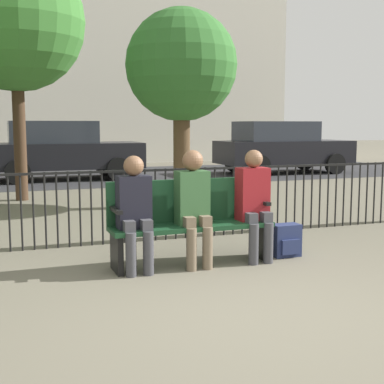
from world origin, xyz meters
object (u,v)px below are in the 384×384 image
object	(u,v)px
seated_person_0	(135,207)
backpack	(286,241)
seated_person_2	(254,199)
parked_car_2	(282,146)
parked_car_1	(61,149)
park_bench	(189,219)
tree_0	(15,22)
seated_person_1	(194,201)
tree_1	(181,67)

from	to	relation	value
seated_person_0	backpack	distance (m)	1.86
seated_person_2	parked_car_2	bearing A→B (deg)	58.67
seated_person_2	parked_car_1	size ratio (longest dim) A/B	0.30
seated_person_2	parked_car_1	world-z (taller)	parked_car_1
park_bench	seated_person_0	xyz separation A→B (m)	(-0.64, -0.13, 0.18)
tree_0	parked_car_1	distance (m)	4.86
park_bench	parked_car_1	bearing A→B (deg)	91.32
seated_person_0	seated_person_1	xyz separation A→B (m)	(0.65, 0.00, 0.03)
tree_0	parked_car_2	distance (m)	9.12
backpack	parked_car_2	world-z (taller)	parked_car_2
tree_1	seated_person_1	bearing A→B (deg)	-107.51
backpack	tree_0	distance (m)	7.30
backpack	tree_0	size ratio (longest dim) A/B	0.08
tree_0	tree_1	xyz separation A→B (m)	(2.77, -1.89, -0.94)
backpack	seated_person_2	bearing A→B (deg)	-176.32
seated_person_2	parked_car_2	distance (m)	11.11
seated_person_0	tree_0	distance (m)	6.66
seated_person_2	tree_1	xyz separation A→B (m)	(0.57, 4.09, 1.87)
tree_0	parked_car_2	size ratio (longest dim) A/B	1.16
tree_1	park_bench	bearing A→B (deg)	-108.06
backpack	tree_1	world-z (taller)	tree_1
seated_person_0	tree_1	size ratio (longest dim) A/B	0.33
seated_person_0	backpack	world-z (taller)	seated_person_0
backpack	parked_car_1	distance (m)	9.94
park_bench	tree_0	distance (m)	6.74
park_bench	seated_person_2	world-z (taller)	seated_person_2
tree_0	backpack	bearing A→B (deg)	-66.10
tree_0	seated_person_0	bearing A→B (deg)	-82.02
seated_person_0	seated_person_2	size ratio (longest dim) A/B	0.97
seated_person_1	seated_person_2	size ratio (longest dim) A/B	1.01
tree_0	parked_car_1	bearing A→B (deg)	72.05
tree_0	tree_1	bearing A→B (deg)	-34.23
park_bench	tree_1	bearing A→B (deg)	71.94
parked_car_2	tree_1	bearing A→B (deg)	-133.94
park_bench	seated_person_1	xyz separation A→B (m)	(0.00, -0.13, 0.21)
seated_person_2	backpack	world-z (taller)	seated_person_2
park_bench	seated_person_2	distance (m)	0.76
park_bench	tree_1	distance (m)	4.65
seated_person_1	parked_car_2	distance (m)	11.50
backpack	seated_person_1	bearing A→B (deg)	-178.65
tree_1	parked_car_1	xyz separation A→B (m)	(-1.52, 5.76, -1.72)
seated_person_0	seated_person_1	world-z (taller)	seated_person_1
tree_1	parked_car_1	world-z (taller)	tree_1
park_bench	tree_0	world-z (taller)	tree_0
tree_1	parked_car_2	bearing A→B (deg)	46.06
seated_person_2	tree_1	distance (m)	4.53
park_bench	seated_person_2	bearing A→B (deg)	-9.96
tree_1	parked_car_2	size ratio (longest dim) A/B	0.86
park_bench	seated_person_1	distance (m)	0.25
seated_person_1	tree_0	size ratio (longest dim) A/B	0.26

